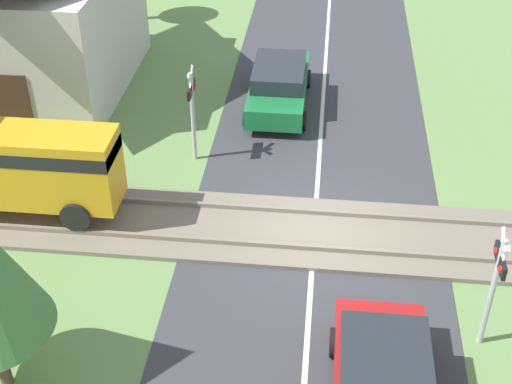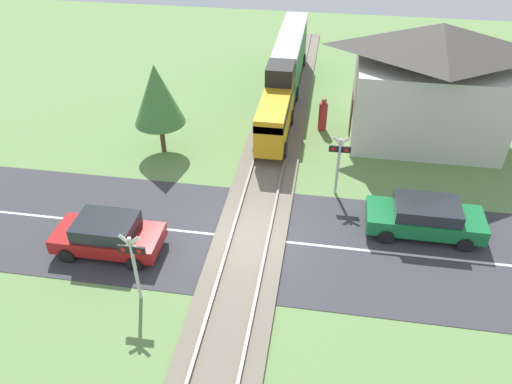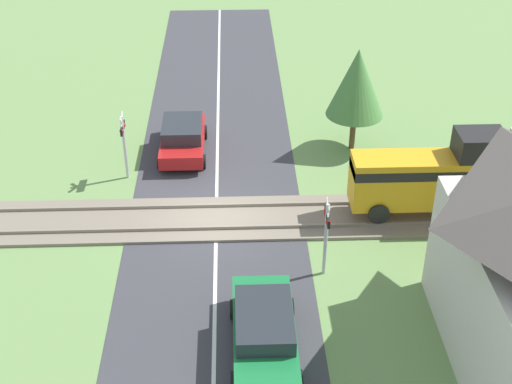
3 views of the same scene
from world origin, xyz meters
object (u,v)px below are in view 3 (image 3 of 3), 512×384
at_px(crossing_signal_west_approach, 124,137).
at_px(crossing_signal_east_approach, 327,228).
at_px(pedestrian_by_station, 488,234).
at_px(car_far_side, 264,331).
at_px(car_near_crossing, 183,137).

distance_m(crossing_signal_west_approach, crossing_signal_east_approach, 9.57).
bearing_deg(pedestrian_by_station, crossing_signal_east_approach, -81.26).
distance_m(car_far_side, crossing_signal_west_approach, 11.08).
bearing_deg(car_far_side, pedestrian_by_station, 119.10).
relative_size(crossing_signal_west_approach, pedestrian_by_station, 1.58).
xyz_separation_m(car_far_side, pedestrian_by_station, (-4.33, 7.78, 0.05)).
bearing_deg(crossing_signal_west_approach, crossing_signal_east_approach, 48.38).
relative_size(car_far_side, pedestrian_by_station, 2.50).
height_order(car_far_side, pedestrian_by_station, pedestrian_by_station).
relative_size(crossing_signal_west_approach, crossing_signal_east_approach, 1.00).
relative_size(car_far_side, crossing_signal_east_approach, 1.58).
height_order(crossing_signal_west_approach, crossing_signal_east_approach, same).
bearing_deg(car_near_crossing, crossing_signal_east_approach, 31.16).
height_order(car_near_crossing, crossing_signal_west_approach, crossing_signal_west_approach).
xyz_separation_m(car_far_side, crossing_signal_west_approach, (-9.82, -5.02, 1.06)).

